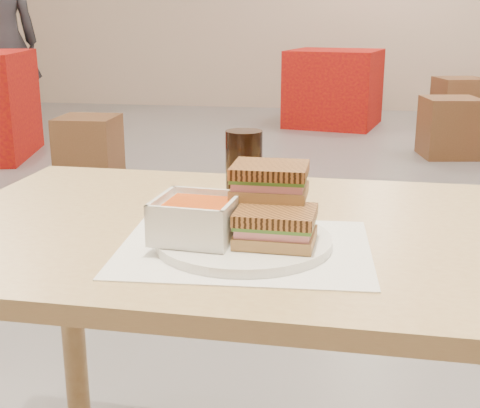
% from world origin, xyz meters
% --- Properties ---
extents(main_table, '(1.21, 0.72, 0.75)m').
position_xyz_m(main_table, '(0.07, -1.88, 0.64)').
color(main_table, tan).
rests_on(main_table, ground).
extents(tray_liner, '(0.39, 0.31, 0.00)m').
position_xyz_m(tray_liner, '(0.02, -2.00, 0.75)').
color(tray_liner, white).
rests_on(tray_liner, main_table).
extents(plate, '(0.27, 0.27, 0.01)m').
position_xyz_m(plate, '(0.01, -1.99, 0.76)').
color(plate, white).
rests_on(plate, tray_liner).
extents(soup_bowl, '(0.13, 0.13, 0.06)m').
position_xyz_m(soup_bowl, '(-0.05, -2.01, 0.79)').
color(soup_bowl, white).
rests_on(soup_bowl, plate).
extents(panini_lower, '(0.12, 0.10, 0.05)m').
position_xyz_m(panini_lower, '(0.06, -2.01, 0.79)').
color(panini_lower, '#A3814A').
rests_on(panini_lower, plate).
extents(panini_upper, '(0.11, 0.10, 0.05)m').
position_xyz_m(panini_upper, '(0.05, -1.94, 0.84)').
color(panini_upper, '#A3814A').
rests_on(panini_upper, panini_lower).
extents(cola_glass, '(0.07, 0.07, 0.14)m').
position_xyz_m(cola_glass, '(-0.02, -1.78, 0.82)').
color(cola_glass, black).
rests_on(cola_glass, main_table).
extents(bg_table_2, '(1.01, 1.01, 0.75)m').
position_xyz_m(bg_table_2, '(-0.01, 3.81, 0.38)').
color(bg_table_2, '#B41D08').
rests_on(bg_table_2, ground).
extents(bg_chair_0r, '(0.40, 0.40, 0.43)m').
position_xyz_m(bg_chair_0r, '(-1.58, 1.22, 0.22)').
color(bg_chair_0r, brown).
rests_on(bg_chair_0r, ground).
extents(bg_chair_1l, '(0.48, 0.48, 0.47)m').
position_xyz_m(bg_chair_1l, '(0.95, 2.41, 0.23)').
color(bg_chair_1l, brown).
rests_on(bg_chair_1l, ground).
extents(bg_chair_2l, '(0.48, 0.48, 0.45)m').
position_xyz_m(bg_chair_2l, '(0.25, 4.12, 0.23)').
color(bg_chair_2l, brown).
rests_on(bg_chair_2l, ground).
extents(bg_chair_2r, '(0.54, 0.54, 0.49)m').
position_xyz_m(bg_chair_2r, '(1.23, 3.88, 0.25)').
color(bg_chair_2r, brown).
rests_on(bg_chair_2r, ground).
extents(patron_a, '(0.75, 0.73, 1.74)m').
position_xyz_m(patron_a, '(-2.79, 2.38, 0.87)').
color(patron_a, black).
rests_on(patron_a, ground).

